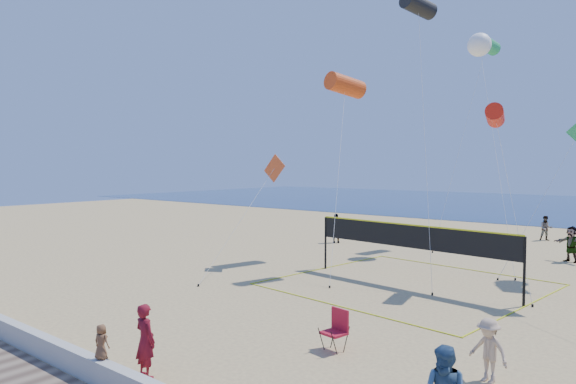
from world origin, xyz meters
The scene contains 15 objects.
ground centered at (0.00, 0.00, 0.00)m, with size 120.00×120.00×0.00m, color tan.
woman centered at (-2.31, -2.06, 0.90)m, with size 0.66×0.43×1.81m, color maroon.
toddler centered at (-2.78, -2.94, 1.01)m, with size 0.41×0.26×0.83m, color brown.
bystander_b centered at (4.28, 2.89, 0.77)m, with size 0.99×0.57×1.53m, color tan.
far_person_0 centered at (-10.70, 18.98, 0.97)m, with size 1.14×0.47×1.95m, color gray.
far_person_1 centered at (2.84, 21.17, 0.96)m, with size 1.78×0.57×1.92m, color gray.
far_person_3 centered at (-0.04, 28.84, 0.85)m, with size 0.82×0.64×1.69m, color gray.
camp_chair centered at (0.31, 2.39, 0.65)m, with size 0.71×0.84×1.27m.
volleyball_net centered at (-1.59, 10.94, 1.82)m, with size 10.92×10.79×2.63m.
kite_0 centered at (-7.42, 14.90, 9.57)m, with size 4.32×7.98×10.24m.
kite_1 centered at (-3.00, 14.55, 12.96)m, with size 3.64×5.83×13.52m.
kite_2 centered at (1.38, 12.53, 7.20)m, with size 2.67×2.97×7.67m.
kite_3 centered at (-8.87, 10.23, 4.71)m, with size 1.49×5.73×5.74m.
kite_6 centered at (-2.41, 21.74, 12.29)m, with size 5.10×7.99×12.99m.
kite_8 centered at (-2.84, 24.39, 12.85)m, with size 1.89×6.29×13.44m.
Camera 1 is at (8.05, -9.41, 5.16)m, focal length 32.00 mm.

